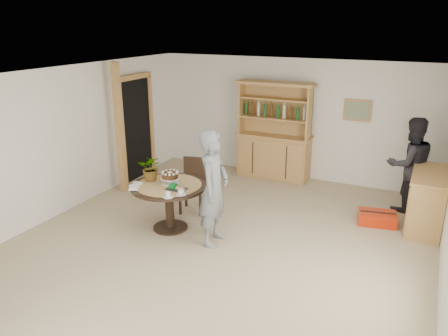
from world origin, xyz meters
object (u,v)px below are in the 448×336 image
hutch (274,146)px  dining_chair (194,181)px  dining_table (169,194)px  teen_boy (214,189)px  sideboard (427,201)px  red_suitcase (377,218)px  adult_person (410,165)px

hutch → dining_chair: 2.34m
dining_table → teen_boy: size_ratio=0.69×
sideboard → red_suitcase: size_ratio=1.90×
dining_chair → teen_boy: (0.87, -0.93, 0.34)m
hutch → red_suitcase: 2.80m
teen_boy → adult_person: teen_boy is taller
hutch → dining_chair: (-0.68, -2.24, -0.15)m
dining_table → teen_boy: bearing=-6.7°
hutch → sideboard: bearing=-22.2°
dining_chair → adult_person: adult_person is taller
dining_table → red_suitcase: dining_table is taller
hutch → red_suitcase: hutch is taller
sideboard → teen_boy: (-2.85, -1.92, 0.40)m
hutch → teen_boy: (0.19, -3.16, 0.18)m
sideboard → adult_person: size_ratio=0.75×
hutch → dining_table: hutch is taller
sideboard → dining_chair: 3.85m
dining_chair → teen_boy: bearing=-60.9°
dining_table → red_suitcase: bearing=28.7°
hutch → dining_chair: bearing=-106.9°
dining_table → adult_person: (3.36, 2.46, 0.24)m
teen_boy → red_suitcase: 2.87m
dining_table → red_suitcase: size_ratio=1.81×
dining_table → sideboard: bearing=26.2°
adult_person → red_suitcase: bearing=36.0°
red_suitcase → sideboard: bearing=3.7°
teen_boy → hutch: bearing=-2.1°
sideboard → adult_person: (-0.34, 0.63, 0.37)m
adult_person → red_suitcase: adult_person is taller
hutch → sideboard: hutch is taller
dining_table → adult_person: 4.17m
dining_chair → red_suitcase: bearing=1.0°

